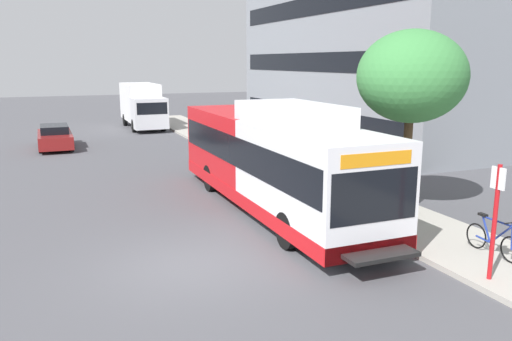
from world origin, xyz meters
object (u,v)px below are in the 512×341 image
(bus_stop_sign_pole, at_px, (495,214))
(parked_car_far_lane, at_px, (55,137))
(bicycle_parked, at_px, (494,239))
(box_truck_background, at_px, (142,105))
(street_tree_near_stop, at_px, (412,77))
(transit_bus, at_px, (273,160))

(bus_stop_sign_pole, xyz_separation_m, parked_car_far_lane, (-8.37, 23.39, -0.99))
(bicycle_parked, height_order, box_truck_background, box_truck_background)
(bicycle_parked, height_order, street_tree_near_stop, street_tree_near_stop)
(bicycle_parked, bearing_deg, transit_bus, 117.29)
(box_truck_background, bearing_deg, transit_bus, -89.95)
(bus_stop_sign_pole, xyz_separation_m, bicycle_parked, (1.21, 1.05, -1.09))
(parked_car_far_lane, bearing_deg, street_tree_near_stop, -60.32)
(street_tree_near_stop, bearing_deg, bicycle_parked, -98.97)
(bicycle_parked, xyz_separation_m, box_truck_background, (-3.24, 29.74, 1.18))
(bus_stop_sign_pole, distance_m, box_truck_background, 30.86)
(street_tree_near_stop, bearing_deg, bus_stop_sign_pole, -109.40)
(street_tree_near_stop, bearing_deg, transit_bus, 153.84)
(bicycle_parked, relative_size, street_tree_near_stop, 0.31)
(transit_bus, height_order, box_truck_background, transit_bus)
(parked_car_far_lane, bearing_deg, bus_stop_sign_pole, -70.30)
(transit_bus, height_order, bicycle_parked, transit_bus)
(bicycle_parked, bearing_deg, street_tree_near_stop, 81.03)
(parked_car_far_lane, relative_size, box_truck_background, 0.64)
(bus_stop_sign_pole, distance_m, bicycle_parked, 1.94)
(street_tree_near_stop, xyz_separation_m, parked_car_far_lane, (-10.27, 18.01, -3.74))
(street_tree_near_stop, distance_m, parked_car_far_lane, 21.07)
(bus_stop_sign_pole, bearing_deg, transit_bus, 105.41)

